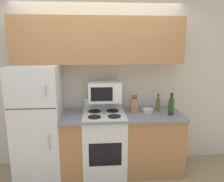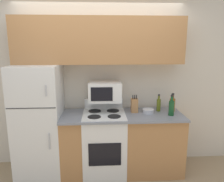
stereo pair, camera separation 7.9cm
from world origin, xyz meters
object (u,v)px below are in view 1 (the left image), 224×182
refrigerator (39,122)px  bottle_olive_oil (158,104)px  bottle_wine_green (171,107)px  bowl (148,110)px  knife_block (134,105)px  bottle_whiskey (172,104)px  stove (104,142)px  microwave (104,91)px

refrigerator → bottle_olive_oil: size_ratio=6.25×
bottle_wine_green → refrigerator: bearing=176.6°
bowl → knife_block: bearing=168.0°
bottle_whiskey → stove: bearing=-175.1°
bowl → bottle_olive_oil: 0.20m
bowl → bottle_wine_green: bottle_wine_green is taller
stove → bottle_wine_green: size_ratio=3.59×
bottle_whiskey → bottle_olive_oil: bearing=171.7°
microwave → bowl: size_ratio=2.75×
knife_block → bowl: size_ratio=1.53×
microwave → bottle_olive_oil: (0.81, -0.00, -0.21)m
refrigerator → bowl: size_ratio=9.43×
stove → bottle_wine_green: 1.11m
knife_block → bowl: bearing=-12.0°
bottle_wine_green → bottle_olive_oil: bearing=121.1°
bottle_whiskey → bottle_olive_oil: (-0.20, 0.03, -0.01)m
knife_block → microwave: bearing=175.6°
refrigerator → bottle_olive_oil: 1.78m
stove → microwave: size_ratio=2.28×
refrigerator → stove: refrigerator is taller
bottle_wine_green → knife_block: bearing=160.4°
bottle_wine_green → bottle_olive_oil: bottle_wine_green is taller
bowl → bottle_olive_oil: size_ratio=0.66×
refrigerator → microwave: bearing=5.9°
bottle_wine_green → bottle_olive_oil: (-0.13, 0.21, -0.02)m
bowl → bottle_olive_oil: (0.17, 0.08, 0.07)m
microwave → bowl: 0.70m
refrigerator → bottle_wine_green: (1.89, -0.11, 0.21)m
stove → knife_block: size_ratio=4.08×
refrigerator → bottle_whiskey: bearing=2.0°
refrigerator → knife_block: refrigerator is taller
bowl → bottle_wine_green: bearing=-24.2°
refrigerator → knife_block: 1.41m
knife_block → bowl: knife_block is taller
microwave → bottle_whiskey: size_ratio=1.69×
refrigerator → bottle_olive_oil: bearing=3.2°
bottle_olive_oil → stove: bearing=-171.9°
knife_block → bottle_olive_oil: (0.37, 0.03, -0.00)m
refrigerator → bottle_olive_oil: refrigerator is taller
knife_block → bottle_olive_oil: size_ratio=1.02×
stove → microwave: (0.02, 0.12, 0.75)m
knife_block → bottle_wine_green: (0.50, -0.18, 0.01)m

